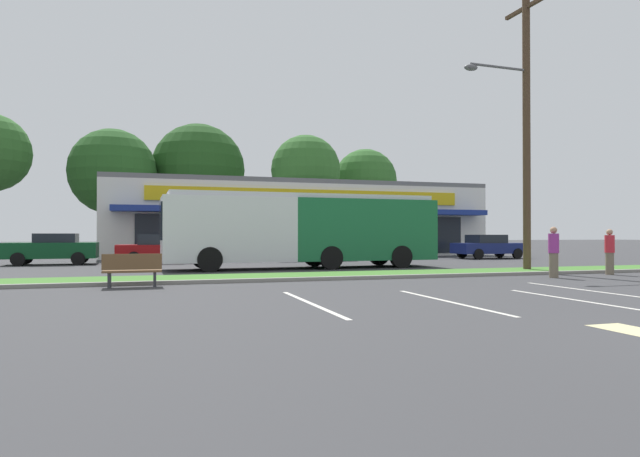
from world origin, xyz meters
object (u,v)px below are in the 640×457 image
object	(u,v)px
city_bus	(303,228)
car_4	(489,246)
car_3	(313,246)
pedestrian_by_pole	(554,252)
utility_pole	(524,123)
pedestrian_near_bench	(610,252)
car_5	(163,248)
car_0	(52,249)
bus_stop_bench	(132,270)

from	to	relation	value
city_bus	car_4	size ratio (longest dim) A/B	2.73
car_3	pedestrian_by_pole	world-z (taller)	pedestrian_by_pole
car_3	car_4	bearing A→B (deg)	177.12
car_4	pedestrian_by_pole	distance (m)	15.21
utility_pole	pedestrian_near_bench	distance (m)	5.91
utility_pole	pedestrian_by_pole	world-z (taller)	utility_pole
car_3	pedestrian_by_pole	size ratio (longest dim) A/B	2.48
car_3	pedestrian_by_pole	xyz separation A→B (m)	(4.48, -14.19, 0.07)
city_bus	pedestrian_near_bench	distance (m)	12.18
city_bus	pedestrian_near_bench	size ratio (longest dim) A/B	7.15
city_bus	car_5	world-z (taller)	city_bus
utility_pole	car_3	size ratio (longest dim) A/B	2.56
car_0	car_3	xyz separation A→B (m)	(13.45, 0.10, 0.02)
car_4	pedestrian_near_bench	xyz separation A→B (m)	(-3.73, -13.04, 0.09)
utility_pole	pedestrian_near_bench	bearing A→B (deg)	-44.85
city_bus	car_5	distance (m)	8.69
car_0	car_5	world-z (taller)	car_0
pedestrian_near_bench	city_bus	bearing A→B (deg)	46.15
car_5	bus_stop_bench	bearing A→B (deg)	-94.75
bus_stop_bench	pedestrian_by_pole	world-z (taller)	pedestrian_by_pole
car_0	car_5	size ratio (longest dim) A/B	0.88
utility_pole	car_4	world-z (taller)	utility_pole
utility_pole	car_3	bearing A→B (deg)	115.09
car_4	car_3	bearing A→B (deg)	177.12
utility_pole	car_5	xyz separation A→B (m)	(-13.57, 11.32, -5.18)
city_bus	pedestrian_near_bench	world-z (taller)	city_bus
car_5	city_bus	bearing A→B (deg)	-47.81
car_0	pedestrian_by_pole	world-z (taller)	pedestrian_by_pole
car_0	car_4	size ratio (longest dim) A/B	0.95
city_bus	bus_stop_bench	size ratio (longest dim) A/B	7.57
city_bus	bus_stop_bench	xyz separation A→B (m)	(-6.90, -6.92, -1.26)
city_bus	pedestrian_by_pole	distance (m)	10.31
utility_pole	car_4	bearing A→B (deg)	61.82
city_bus	car_4	distance (m)	14.93
car_4	pedestrian_by_pole	world-z (taller)	pedestrian_by_pole
car_3	city_bus	bearing A→B (deg)	69.93
car_5	pedestrian_by_pole	xyz separation A→B (m)	(12.68, -14.02, 0.12)
bus_stop_bench	car_3	distance (m)	16.39
car_0	car_4	world-z (taller)	car_0
car_5	pedestrian_by_pole	distance (m)	18.90
bus_stop_bench	car_4	bearing A→B (deg)	-147.81
car_0	car_4	xyz separation A→B (m)	(24.69, -0.46, -0.04)
city_bus	pedestrian_by_pole	bearing A→B (deg)	130.97
car_3	car_0	bearing A→B (deg)	0.44
bus_stop_bench	car_5	bearing A→B (deg)	-94.75
car_5	pedestrian_near_bench	distance (m)	20.66
bus_stop_bench	car_4	distance (m)	24.26
car_0	pedestrian_near_bench	bearing A→B (deg)	147.21
utility_pole	bus_stop_bench	world-z (taller)	utility_pole
pedestrian_by_pole	city_bus	bearing A→B (deg)	8.07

